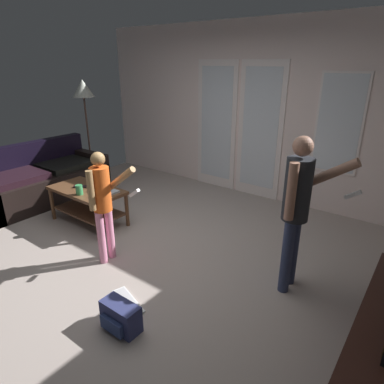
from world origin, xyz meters
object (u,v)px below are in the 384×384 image
(person_child, at_px, (103,198))
(loose_keyboard, at_px, (128,301))
(laptop_closed, at_px, (104,191))
(backpack, at_px, (120,317))
(cup_near_edge, at_px, (90,180))
(person_adult, at_px, (298,203))
(tv_remote_black, at_px, (80,187))
(coffee_table, at_px, (88,198))
(leather_couch, at_px, (42,181))
(cup_by_laptop, at_px, (79,190))
(floor_lamp, at_px, (83,92))

(person_child, distance_m, loose_keyboard, 1.09)
(laptop_closed, bearing_deg, loose_keyboard, -30.32)
(backpack, xyz_separation_m, cup_near_edge, (-1.95, 1.24, 0.44))
(person_adult, relative_size, laptop_closed, 4.35)
(person_child, xyz_separation_m, loose_keyboard, (0.71, -0.37, -0.74))
(tv_remote_black, bearing_deg, laptop_closed, -28.36)
(person_adult, height_order, backpack, person_adult)
(person_adult, bearing_deg, coffee_table, -174.18)
(tv_remote_black, bearing_deg, leather_couch, 135.35)
(loose_keyboard, distance_m, cup_by_laptop, 1.78)
(leather_couch, relative_size, cup_near_edge, 16.45)
(cup_near_edge, distance_m, cup_by_laptop, 0.38)
(person_child, xyz_separation_m, cup_by_laptop, (-0.84, 0.29, -0.19))
(person_adult, height_order, cup_by_laptop, person_adult)
(coffee_table, bearing_deg, floor_lamp, 141.54)
(tv_remote_black, bearing_deg, coffee_table, -29.93)
(backpack, distance_m, laptop_closed, 1.99)
(leather_couch, distance_m, backpack, 3.35)
(backpack, xyz_separation_m, cup_by_laptop, (-1.75, 0.92, 0.44))
(person_adult, relative_size, floor_lamp, 0.84)
(loose_keyboard, bearing_deg, cup_by_laptop, 157.09)
(leather_couch, distance_m, floor_lamp, 1.77)
(cup_by_laptop, bearing_deg, floor_lamp, 139.53)
(loose_keyboard, xyz_separation_m, cup_by_laptop, (-1.56, 0.66, 0.55))
(person_child, distance_m, cup_near_edge, 1.23)
(person_child, bearing_deg, backpack, -34.84)
(leather_couch, height_order, person_adult, person_adult)
(person_adult, xyz_separation_m, backpack, (-0.89, -1.38, -0.79))
(tv_remote_black, bearing_deg, loose_keyboard, -64.81)
(cup_by_laptop, bearing_deg, person_child, -18.67)
(coffee_table, distance_m, cup_by_laptop, 0.29)
(floor_lamp, bearing_deg, cup_near_edge, -36.82)
(person_child, relative_size, cup_by_laptop, 9.73)
(person_adult, height_order, loose_keyboard, person_adult)
(backpack, bearing_deg, loose_keyboard, 127.06)
(cup_by_laptop, bearing_deg, laptop_closed, 52.85)
(coffee_table, distance_m, tv_remote_black, 0.19)
(person_child, xyz_separation_m, laptop_closed, (-0.66, 0.53, -0.24))
(loose_keyboard, bearing_deg, floor_lamp, 147.10)
(leather_couch, height_order, tv_remote_black, leather_couch)
(floor_lamp, bearing_deg, tv_remote_black, -41.07)
(coffee_table, distance_m, person_child, 1.12)
(person_adult, relative_size, backpack, 4.36)
(leather_couch, relative_size, floor_lamp, 1.10)
(leather_couch, distance_m, person_child, 2.34)
(person_child, relative_size, backpack, 3.60)
(person_adult, xyz_separation_m, person_child, (-1.80, -0.75, -0.16))
(leather_couch, xyz_separation_m, loose_keyboard, (2.94, -0.91, -0.30))
(cup_near_edge, bearing_deg, tv_remote_black, -96.18)
(loose_keyboard, height_order, tv_remote_black, tv_remote_black)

